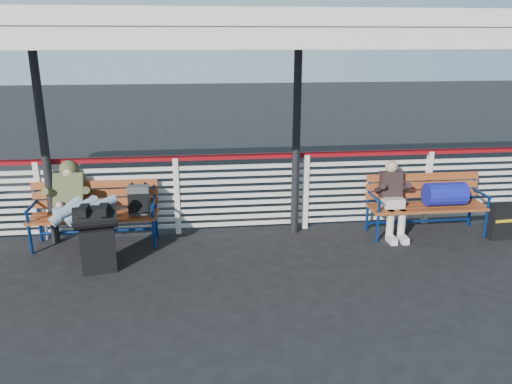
{
  "coord_description": "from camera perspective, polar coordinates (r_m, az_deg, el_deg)",
  "views": [
    {
      "loc": [
        0.35,
        -5.43,
        2.88
      ],
      "look_at": [
        1.11,
        1.0,
        0.9
      ],
      "focal_mm": 35.0,
      "sensor_mm": 36.0,
      "label": 1
    }
  ],
  "objects": [
    {
      "name": "fence",
      "position": [
        7.67,
        -9.04,
        -0.08
      ],
      "size": [
        12.08,
        0.08,
        1.24
      ],
      "color": "silver",
      "rests_on": "ground"
    },
    {
      "name": "ground",
      "position": [
        6.16,
        -9.36,
        -11.16
      ],
      "size": [
        60.0,
        60.0,
        0.0
      ],
      "primitive_type": "plane",
      "color": "black",
      "rests_on": "ground"
    },
    {
      "name": "suitcase_side",
      "position": [
        8.38,
        26.15,
        -3.06
      ],
      "size": [
        0.39,
        0.26,
        0.52
      ],
      "rotation": [
        0.0,
        0.0,
        0.09
      ],
      "color": "black",
      "rests_on": "ground"
    },
    {
      "name": "traveler_man",
      "position": [
        7.27,
        -19.74,
        -1.26
      ],
      "size": [
        0.94,
        1.49,
        0.77
      ],
      "color": "#7F90AB",
      "rests_on": "ground"
    },
    {
      "name": "bench_left",
      "position": [
        7.55,
        -16.74,
        -1.5
      ],
      "size": [
        1.8,
        0.56,
        0.92
      ],
      "color": "#A2471F",
      "rests_on": "ground"
    },
    {
      "name": "luggage_stack",
      "position": [
        6.72,
        -17.7,
        -4.82
      ],
      "size": [
        0.58,
        0.38,
        0.89
      ],
      "rotation": [
        0.0,
        0.0,
        0.17
      ],
      "color": "black",
      "rests_on": "ground"
    },
    {
      "name": "companion_person",
      "position": [
        7.8,
        15.36,
        -0.69
      ],
      "size": [
        0.32,
        0.66,
        1.15
      ],
      "color": "beige",
      "rests_on": "ground"
    },
    {
      "name": "bench_right",
      "position": [
        8.08,
        19.85,
        -0.46
      ],
      "size": [
        1.8,
        0.56,
        0.92
      ],
      "color": "#A2471F",
      "rests_on": "ground"
    },
    {
      "name": "canopy",
      "position": [
        6.31,
        -10.42,
        18.15
      ],
      "size": [
        12.6,
        3.6,
        3.16
      ],
      "color": "silver",
      "rests_on": "ground"
    }
  ]
}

